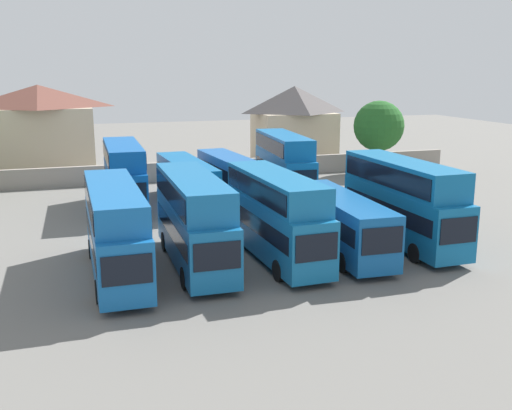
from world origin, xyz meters
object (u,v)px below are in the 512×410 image
object	(u,v)px
bus_1	(115,226)
bus_9	(284,162)
house_terrace_left	(41,129)
bus_7	(187,179)
bus_5	(403,198)
bus_6	(124,172)
bus_2	(194,216)
bus_8	(233,176)
house_terrace_centre	(294,123)
bus_3	(276,212)
tree_left_of_lot	(379,126)
bus_4	(340,221)

from	to	relation	value
bus_1	bus_9	size ratio (longest dim) A/B	1.07
house_terrace_left	bus_7	bearing A→B (deg)	-57.36
bus_5	bus_6	world-z (taller)	bus_5
bus_2	house_terrace_left	world-z (taller)	house_terrace_left
bus_5	bus_9	bearing A→B (deg)	-173.43
bus_8	house_terrace_centre	size ratio (longest dim) A/B	1.34
bus_2	bus_3	world-z (taller)	bus_2
bus_6	house_terrace_centre	xyz separation A→B (m)	(20.65, 17.80, 1.56)
bus_8	tree_left_of_lot	bearing A→B (deg)	110.73
bus_9	house_terrace_left	xyz separation A→B (m)	(-19.35, 17.15, 1.62)
bus_2	tree_left_of_lot	distance (m)	33.16
bus_3	bus_4	size ratio (longest dim) A/B	0.98
bus_7	house_terrace_centre	xyz separation A→B (m)	(15.82, 17.46, 2.40)
bus_5	tree_left_of_lot	size ratio (longest dim) A/B	1.47
bus_1	tree_left_of_lot	bearing A→B (deg)	130.09
house_terrace_centre	bus_1	bearing A→B (deg)	-124.32
house_terrace_centre	bus_9	bearing A→B (deg)	-113.78
bus_3	tree_left_of_lot	world-z (taller)	tree_left_of_lot
bus_4	house_terrace_left	xyz separation A→B (m)	(-16.91, 33.01, 2.59)
tree_left_of_lot	bus_6	bearing A→B (deg)	-162.60
bus_3	house_terrace_left	xyz separation A→B (m)	(-13.01, 33.03, 1.78)
bus_4	bus_6	world-z (taller)	bus_6
bus_3	tree_left_of_lot	xyz separation A→B (m)	(19.24, 23.46, 2.02)
bus_8	bus_3	bearing A→B (deg)	-10.96
bus_4	tree_left_of_lot	world-z (taller)	tree_left_of_lot
bus_9	bus_4	bearing A→B (deg)	-3.84
bus_3	bus_9	distance (m)	17.10
bus_6	bus_7	xyz separation A→B (m)	(4.83, 0.34, -0.84)
house_terrace_left	tree_left_of_lot	xyz separation A→B (m)	(32.25, -9.57, 0.25)
bus_7	bus_9	world-z (taller)	bus_9
bus_4	tree_left_of_lot	xyz separation A→B (m)	(15.34, 23.44, 2.84)
bus_7	bus_2	bearing A→B (deg)	-12.46
bus_6	tree_left_of_lot	bearing A→B (deg)	108.82
bus_1	bus_7	world-z (taller)	bus_1
bus_5	bus_9	xyz separation A→B (m)	(-1.91, 15.33, 0.02)
bus_9	tree_left_of_lot	distance (m)	15.08
bus_8	bus_9	distance (m)	4.64
bus_3	house_terrace_centre	distance (m)	35.97
bus_3	tree_left_of_lot	bearing A→B (deg)	138.67
bus_4	bus_8	bearing A→B (deg)	-169.85
bus_5	bus_2	bearing A→B (deg)	-89.87
bus_6	house_terrace_left	bearing A→B (deg)	-159.00
bus_9	house_terrace_centre	bearing A→B (deg)	161.12
bus_4	bus_9	size ratio (longest dim) A/B	1.01
house_terrace_left	house_terrace_centre	distance (m)	26.95
bus_2	bus_6	world-z (taller)	bus_6
bus_7	bus_8	xyz separation A→B (m)	(3.70, -0.32, 0.07)
bus_9	bus_7	bearing A→B (deg)	-83.60
bus_2	bus_4	size ratio (longest dim) A/B	1.01
bus_6	bus_3	bearing A→B (deg)	25.08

